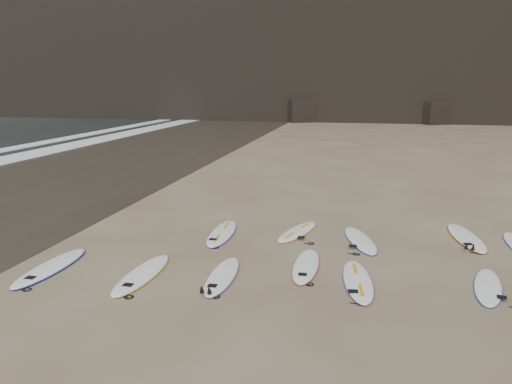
% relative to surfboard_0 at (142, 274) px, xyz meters
% --- Properties ---
extents(ground, '(240.00, 240.00, 0.00)m').
position_rel_surfboard_0_xyz_m(ground, '(3.79, 0.90, -0.05)').
color(ground, '#897559').
rests_on(ground, ground).
extents(wet_sand, '(12.00, 200.00, 0.01)m').
position_rel_surfboard_0_xyz_m(wet_sand, '(-9.21, 10.90, -0.04)').
color(wet_sand, '#383026').
rests_on(wet_sand, ground).
extents(surfboard_0, '(0.67, 2.60, 0.09)m').
position_rel_surfboard_0_xyz_m(surfboard_0, '(0.00, 0.00, 0.00)').
color(surfboard_0, white).
rests_on(surfboard_0, ground).
extents(surfboard_1, '(0.67, 2.39, 0.09)m').
position_rel_surfboard_0_xyz_m(surfboard_1, '(1.79, 0.28, -0.00)').
color(surfboard_1, white).
rests_on(surfboard_1, ground).
extents(surfboard_2, '(0.59, 2.38, 0.09)m').
position_rel_surfboard_0_xyz_m(surfboard_2, '(3.55, 1.31, -0.00)').
color(surfboard_2, white).
rests_on(surfboard_2, ground).
extents(surfboard_3, '(0.89, 2.54, 0.09)m').
position_rel_surfboard_0_xyz_m(surfboard_3, '(4.75, 0.63, -0.00)').
color(surfboard_3, white).
rests_on(surfboard_3, ground).
extents(surfboard_4, '(0.97, 2.28, 0.08)m').
position_rel_surfboard_0_xyz_m(surfboard_4, '(7.45, 0.89, -0.01)').
color(surfboard_4, white).
rests_on(surfboard_4, ground).
extents(surfboard_5, '(0.78, 2.66, 0.09)m').
position_rel_surfboard_0_xyz_m(surfboard_5, '(0.90, 3.38, 0.00)').
color(surfboard_5, white).
rests_on(surfboard_5, ground).
extents(surfboard_6, '(1.21, 2.44, 0.09)m').
position_rel_surfboard_0_xyz_m(surfboard_6, '(3.00, 4.00, -0.00)').
color(surfboard_6, white).
rests_on(surfboard_6, ground).
extents(surfboard_7, '(1.23, 2.57, 0.09)m').
position_rel_surfboard_0_xyz_m(surfboard_7, '(4.78, 3.56, -0.00)').
color(surfboard_7, white).
rests_on(surfboard_7, ground).
extents(surfboard_8, '(0.97, 2.79, 0.10)m').
position_rel_surfboard_0_xyz_m(surfboard_8, '(7.66, 4.41, 0.00)').
color(surfboard_8, white).
rests_on(surfboard_8, ground).
extents(surfboard_11, '(0.68, 2.70, 0.10)m').
position_rel_surfboard_0_xyz_m(surfboard_11, '(-2.26, -0.05, 0.00)').
color(surfboard_11, white).
rests_on(surfboard_11, ground).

